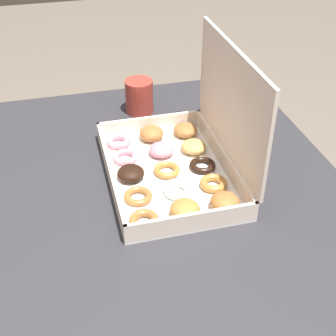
{
  "coord_description": "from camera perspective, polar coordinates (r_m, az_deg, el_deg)",
  "views": [
    {
      "loc": [
        0.85,
        -0.16,
        1.39
      ],
      "look_at": [
        -0.02,
        0.07,
        0.74
      ],
      "focal_mm": 50.0,
      "sensor_mm": 36.0,
      "label": 1
    }
  ],
  "objects": [
    {
      "name": "donut_box",
      "position": [
        1.09,
        1.89,
        1.75
      ],
      "size": [
        0.41,
        0.29,
        0.3
      ],
      "color": "white",
      "rests_on": "dining_table"
    },
    {
      "name": "coffee_mug",
      "position": [
        1.36,
        -3.53,
        8.76
      ],
      "size": [
        0.08,
        0.08,
        0.1
      ],
      "color": "#A3382D",
      "rests_on": "dining_table"
    },
    {
      "name": "dining_table",
      "position": [
        1.15,
        -2.98,
        -5.9
      ],
      "size": [
        1.0,
        0.94,
        0.72
      ],
      "color": "#2D2D33",
      "rests_on": "ground_plane"
    }
  ]
}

